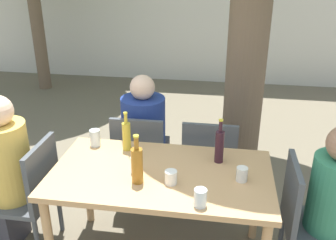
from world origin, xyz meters
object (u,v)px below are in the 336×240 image
oil_cruet_1 (127,135)px  drinking_glass_0 (135,165)px  person_seated_0 (1,182)px  drinking_glass_3 (200,198)px  patio_chair_2 (140,156)px  patio_chair_3 (209,161)px  wine_bottle_0 (219,146)px  dining_table_front (161,183)px  person_seated_2 (146,140)px  patio_chair_0 (31,191)px  drinking_glass_2 (171,177)px  patio_chair_1 (306,217)px  amber_bottle_2 (137,164)px  drinking_glass_1 (95,138)px  drinking_glass_4 (242,174)px

oil_cruet_1 → drinking_glass_0: oil_cruet_1 is taller
drinking_glass_0 → person_seated_0: bearing=178.1°
drinking_glass_3 → patio_chair_2: bearing=120.9°
patio_chair_3 → drinking_glass_3: patio_chair_3 is taller
person_seated_0 → wine_bottle_0: (1.58, 0.20, 0.33)m
dining_table_front → drinking_glass_0: (-0.17, -0.03, 0.14)m
person_seated_0 → person_seated_2: person_seated_0 is taller
drinking_glass_3 → drinking_glass_0: bearing=146.8°
patio_chair_3 → patio_chair_0: bearing=26.9°
drinking_glass_2 → drinking_glass_3: (0.20, -0.21, 0.01)m
wine_bottle_0 → drinking_glass_2: bearing=-131.8°
patio_chair_2 → dining_table_front: bearing=114.7°
drinking_glass_2 → patio_chair_1: bearing=8.1°
patio_chair_1 → drinking_glass_2: (-0.89, -0.13, 0.30)m
person_seated_2 → amber_bottle_2: person_seated_2 is taller
patio_chair_2 → patio_chair_0: bearing=43.6°
person_seated_0 → wine_bottle_0: 1.63m
person_seated_2 → dining_table_front: bearing=108.8°
patio_chair_3 → amber_bottle_2: bearing=61.8°
wine_bottle_0 → dining_table_front: bearing=-152.2°
patio_chair_3 → drinking_glass_3: (-0.01, -0.98, 0.31)m
amber_bottle_2 → drinking_glass_1: (-0.43, 0.44, -0.06)m
amber_bottle_2 → oil_cruet_1: bearing=113.2°
wine_bottle_0 → drinking_glass_4: wine_bottle_0 is taller
patio_chair_1 → wine_bottle_0: (-0.60, 0.20, 0.38)m
patio_chair_0 → patio_chair_2: (0.68, 0.64, 0.00)m
amber_bottle_2 → drinking_glass_3: 0.46m
patio_chair_3 → drinking_glass_2: (-0.21, -0.77, 0.30)m
person_seated_0 → drinking_glass_0: size_ratio=10.90×
oil_cruet_1 → drinking_glass_0: (0.14, -0.31, -0.06)m
dining_table_front → patio_chair_2: patio_chair_2 is taller
patio_chair_0 → patio_chair_1: size_ratio=1.00×
wine_bottle_0 → drinking_glass_2: (-0.29, -0.33, -0.08)m
person_seated_0 → drinking_glass_0: bearing=88.1°
amber_bottle_2 → drinking_glass_0: bearing=110.2°
dining_table_front → drinking_glass_1: bearing=151.9°
drinking_glass_4 → drinking_glass_0: bearing=-179.1°
patio_chair_2 → person_seated_0: (-0.91, -0.64, 0.05)m
patio_chair_0 → drinking_glass_3: size_ratio=8.05×
patio_chair_1 → oil_cruet_1: size_ratio=2.96×
amber_bottle_2 → drinking_glass_2: size_ratio=3.73×
drinking_glass_0 → patio_chair_1: bearing=1.7°
patio_chair_2 → drinking_glass_0: patio_chair_2 is taller
patio_chair_2 → drinking_glass_2: patio_chair_2 is taller
patio_chair_2 → drinking_glass_2: bearing=116.4°
patio_chair_2 → drinking_glass_4: patio_chair_2 is taller
drinking_glass_2 → drinking_glass_3: size_ratio=0.81×
dining_table_front → patio_chair_0: size_ratio=1.67×
person_seated_2 → drinking_glass_4: 1.25m
patio_chair_3 → wine_bottle_0: bearing=100.2°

